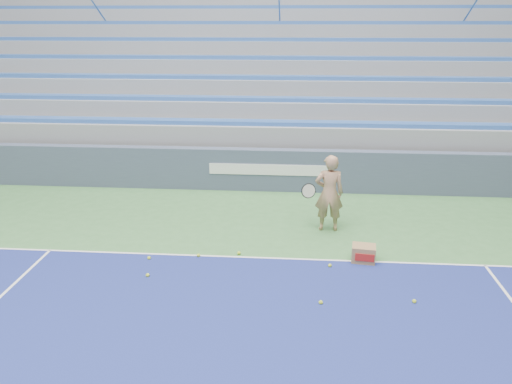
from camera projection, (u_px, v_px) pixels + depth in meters
sponsor_barrier at (271, 170)px, 12.99m from camera, size 30.00×0.32×1.10m
bleachers at (280, 76)px, 17.78m from camera, size 31.00×9.15×7.30m
tennis_player at (329, 193)px, 10.42m from camera, size 0.91×0.83×1.65m
ball_box at (364, 254)px, 9.23m from camera, size 0.47×0.38×0.32m
tennis_ball_0 at (198, 255)px, 9.44m from camera, size 0.07×0.07×0.07m
tennis_ball_1 at (239, 253)px, 9.54m from camera, size 0.07×0.07×0.07m
tennis_ball_2 at (414, 301)px, 7.91m from camera, size 0.07×0.07×0.07m
tennis_ball_3 at (321, 302)px, 7.88m from camera, size 0.07×0.07×0.07m
tennis_ball_4 at (330, 265)px, 9.06m from camera, size 0.07×0.07×0.07m
tennis_ball_5 at (149, 258)px, 9.34m from camera, size 0.07×0.07×0.07m
tennis_ball_6 at (148, 275)px, 8.72m from camera, size 0.07×0.07×0.07m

